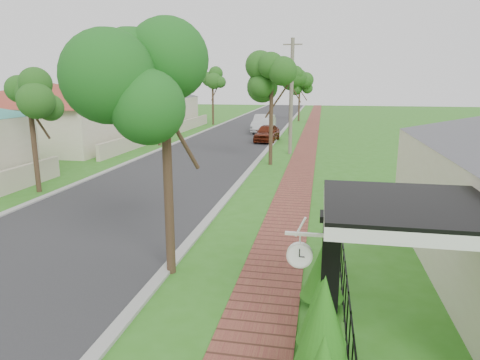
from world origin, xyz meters
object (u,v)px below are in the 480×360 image
Objects in this scene: porch_post at (329,292)px; utility_pole at (291,96)px; parked_car_red at (267,133)px; near_tree at (164,88)px; parked_car_white at (264,124)px; station_clock at (300,253)px.

utility_pole is at bearing 96.12° from porch_post.
parked_car_red is at bearing 112.14° from utility_pole.
porch_post is at bearing -33.69° from near_tree.
near_tree is (0.72, -23.96, 3.80)m from parked_car_red.
station_clock reaches higher than parked_car_white.
station_clock is (3.26, -2.90, -2.52)m from near_tree.
porch_post is at bearing -80.33° from parked_car_white.
parked_car_red is 6.09m from parked_car_white.
station_clock is (5.06, -32.85, 1.14)m from parked_car_white.
near_tree is at bearing 146.31° from porch_post.
near_tree is (1.80, -29.95, 3.65)m from parked_car_white.
parked_car_white is at bearing 93.44° from near_tree.
parked_car_red is 0.54× the size of utility_pole.
porch_post is 32.92m from parked_car_white.
utility_pole is at bearing -63.85° from parked_car_red.
station_clock is (1.76, -21.40, -1.74)m from utility_pole.
parked_car_red is 24.27m from near_tree.
porch_post is 3.65× the size of station_clock.
parked_car_white is at bearing 106.08° from utility_pole.
parked_car_white is 12.25m from utility_pole.
station_clock is at bearing -81.29° from parked_car_white.
utility_pole reaches higher than parked_car_red.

